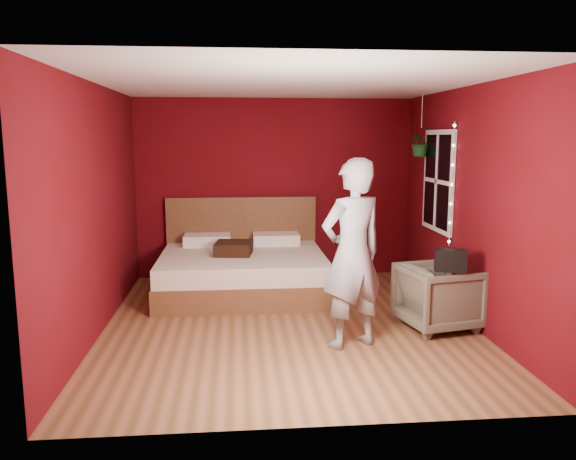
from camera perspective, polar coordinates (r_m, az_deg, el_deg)
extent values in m
plane|color=#905739|center=(6.30, 0.06, -9.51)|extent=(4.50, 4.50, 0.00)
cube|color=#570914|center=(8.25, -1.39, 4.24)|extent=(4.00, 0.02, 2.60)
cube|color=#570914|center=(3.79, 3.23, -1.92)|extent=(4.00, 0.02, 2.60)
cube|color=#570914|center=(6.16, -18.92, 1.96)|extent=(0.02, 4.50, 2.60)
cube|color=#570914|center=(6.51, 17.99, 2.39)|extent=(0.02, 4.50, 2.60)
cube|color=silver|center=(5.99, 0.07, 14.84)|extent=(4.00, 4.50, 0.02)
cube|color=white|center=(7.31, 15.01, 4.83)|extent=(0.04, 0.97, 1.27)
cube|color=black|center=(7.30, 14.90, 4.83)|extent=(0.02, 0.85, 1.15)
cube|color=white|center=(7.30, 14.87, 4.83)|extent=(0.03, 0.05, 1.15)
cube|color=white|center=(7.30, 14.87, 4.83)|extent=(0.03, 0.85, 0.05)
cylinder|color=silver|center=(6.81, 16.30, 4.45)|extent=(0.01, 0.01, 1.45)
sphere|color=#FFF2CC|center=(6.89, 16.04, -1.14)|extent=(0.04, 0.04, 0.04)
sphere|color=#FFF2CC|center=(6.86, 16.12, 0.71)|extent=(0.04, 0.04, 0.04)
sphere|color=#FFF2CC|center=(6.83, 16.21, 2.57)|extent=(0.04, 0.04, 0.04)
sphere|color=#FFF2CC|center=(6.81, 16.30, 4.45)|extent=(0.04, 0.04, 0.04)
sphere|color=#FFF2CC|center=(6.79, 16.38, 6.34)|extent=(0.04, 0.04, 0.04)
sphere|color=#FFF2CC|center=(6.79, 16.47, 8.24)|extent=(0.04, 0.04, 0.04)
sphere|color=#FFF2CC|center=(6.79, 16.56, 10.14)|extent=(0.04, 0.04, 0.04)
cube|color=brown|center=(7.46, -4.61, -5.31)|extent=(2.16, 1.83, 0.30)
cube|color=white|center=(7.40, -4.64, -3.29)|extent=(2.12, 1.80, 0.24)
cube|color=brown|center=(8.22, -4.72, -0.78)|extent=(2.16, 0.09, 1.19)
cube|color=white|center=(7.97, -8.20, -1.00)|extent=(0.65, 0.41, 0.15)
cube|color=white|center=(7.98, -1.22, -0.90)|extent=(0.65, 0.41, 0.15)
imported|color=gray|center=(5.46, 6.54, -2.45)|extent=(0.79, 0.67, 1.86)
imported|color=#63634E|center=(6.29, 15.08, -6.56)|extent=(0.90, 0.89, 0.70)
cube|color=black|center=(5.93, 16.18, -2.97)|extent=(0.34, 0.24, 0.22)
cube|color=#321E10|center=(7.31, -5.54, -1.85)|extent=(0.52, 0.52, 0.16)
cylinder|color=silver|center=(7.69, 13.47, 11.69)|extent=(0.01, 0.01, 0.43)
imported|color=#1C6325|center=(7.69, 13.35, 8.67)|extent=(0.41, 0.39, 0.38)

